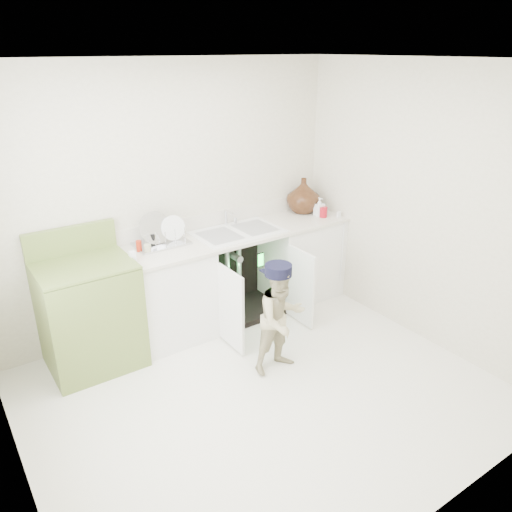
# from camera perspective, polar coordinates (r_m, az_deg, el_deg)

# --- Properties ---
(ground) EXTENTS (3.50, 3.50, 0.00)m
(ground) POSITION_cam_1_polar(r_m,az_deg,el_deg) (4.17, 0.71, -15.33)
(ground) COLOR silver
(ground) RESTS_ON ground
(room_shell) EXTENTS (6.00, 5.50, 1.26)m
(room_shell) POSITION_cam_1_polar(r_m,az_deg,el_deg) (3.53, 0.81, 0.83)
(room_shell) COLOR beige
(room_shell) RESTS_ON ground
(counter_run) EXTENTS (2.44, 1.02, 1.28)m
(counter_run) POSITION_cam_1_polar(r_m,az_deg,el_deg) (5.06, -1.68, -1.53)
(counter_run) COLOR white
(counter_run) RESTS_ON ground
(avocado_stove) EXTENTS (0.76, 0.65, 1.18)m
(avocado_stove) POSITION_cam_1_polar(r_m,az_deg,el_deg) (4.48, -18.48, -6.22)
(avocado_stove) COLOR olive
(avocado_stove) RESTS_ON ground
(repair_worker) EXTENTS (0.52, 0.85, 0.97)m
(repair_worker) POSITION_cam_1_polar(r_m,az_deg,el_deg) (4.18, 2.89, -7.05)
(repair_worker) COLOR beige
(repair_worker) RESTS_ON ground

